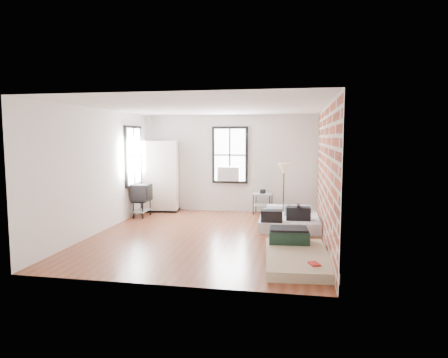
% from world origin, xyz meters
% --- Properties ---
extents(ground, '(6.00, 6.00, 0.00)m').
position_xyz_m(ground, '(0.00, 0.00, 0.00)').
color(ground, brown).
rests_on(ground, ground).
extents(room_shell, '(5.02, 6.02, 2.80)m').
position_xyz_m(room_shell, '(0.23, 0.36, 1.74)').
color(room_shell, silver).
rests_on(room_shell, ground).
extents(mattress_main, '(1.46, 1.95, 0.61)m').
position_xyz_m(mattress_main, '(1.75, 1.31, 0.17)').
color(mattress_main, silver).
rests_on(mattress_main, ground).
extents(mattress_bare, '(1.23, 2.12, 0.44)m').
position_xyz_m(mattress_bare, '(1.91, -1.39, 0.13)').
color(mattress_bare, '#C0B38A').
rests_on(mattress_bare, ground).
extents(wardrobe, '(1.11, 0.71, 2.06)m').
position_xyz_m(wardrobe, '(-2.00, 2.65, 1.03)').
color(wardrobe, black).
rests_on(wardrobe, ground).
extents(side_table, '(0.57, 0.48, 0.70)m').
position_xyz_m(side_table, '(0.98, 2.72, 0.47)').
color(side_table, black).
rests_on(side_table, ground).
extents(floor_lamp, '(0.32, 0.32, 1.51)m').
position_xyz_m(floor_lamp, '(1.59, 1.83, 1.28)').
color(floor_lamp, black).
rests_on(floor_lamp, ground).
extents(tv_stand, '(0.45, 0.64, 0.90)m').
position_xyz_m(tv_stand, '(-2.21, 1.73, 0.64)').
color(tv_stand, black).
rests_on(tv_stand, ground).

